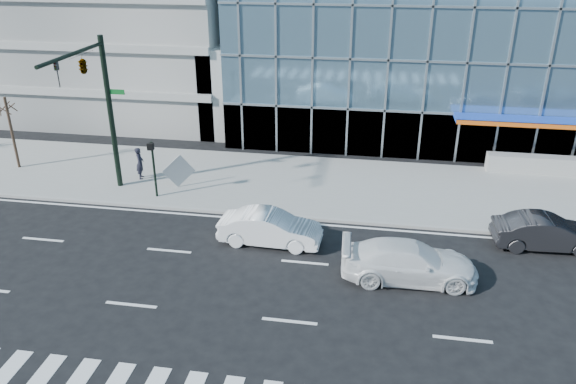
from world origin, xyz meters
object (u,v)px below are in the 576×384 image
Objects in this scene: traffic_signal at (92,82)px; white_suv at (409,262)px; pedestrian at (140,163)px; dark_sedan at (546,232)px; tilted_panel at (179,171)px; ped_signal_post at (153,161)px; white_sedan at (270,228)px; street_tree_near at (7,107)px.

traffic_signal is 1.49× the size of white_suv.
traffic_signal reaches higher than pedestrian.
white_suv is at bearing 117.04° from dark_sedan.
tilted_panel is (-17.96, 3.38, 0.31)m from dark_sedan.
dark_sedan is 18.28m from tilted_panel.
traffic_signal is 6.15× the size of tilted_panel.
white_suv is (12.74, -5.44, -1.36)m from ped_signal_post.
tilted_panel is at bearing -124.39° from pedestrian.
ped_signal_post is 7.74m from white_sedan.
ped_signal_post is 13.92m from white_suv.
street_tree_near is (-7.00, 2.93, -2.39)m from traffic_signal.
ped_signal_post is at bearing 63.77° from white_suv.
pedestrian reaches higher than dark_sedan.
dark_sedan is 2.53× the size of pedestrian.
traffic_signal is 5.77m from pedestrian.
street_tree_near is at bearing 138.19° from tilted_panel.
traffic_signal is 4.45× the size of pedestrian.
tilted_panel is (0.78, 1.43, -1.08)m from ped_signal_post.
white_sedan is at bearing 69.29° from white_suv.
white_suv is 6.30m from white_sedan.
pedestrian reaches higher than white_suv.
pedestrian is (-1.75, 2.18, -1.09)m from ped_signal_post.
street_tree_near reaches higher than tilted_panel.
traffic_signal is at bearing -171.48° from ped_signal_post.
ped_signal_post reaches higher than white_suv.
dark_sedan is at bearing -46.21° from tilted_panel.
white_suv is 2.99× the size of pedestrian.
ped_signal_post is at bearing 80.86° from dark_sedan.
ped_signal_post is 1.67× the size of pedestrian.
white_suv is 1.18× the size of dark_sedan.
pedestrian is (-8.49, 5.72, 0.30)m from white_sedan.
street_tree_near reaches higher than ped_signal_post.
dark_sedan is (18.74, -1.94, -1.39)m from ped_signal_post.
white_suv is at bearing -18.40° from traffic_signal.
pedestrian is at bearing 73.66° from traffic_signal.
white_sedan is (-6.00, 1.90, -0.03)m from white_suv.
traffic_signal is 16.94m from white_suv.
white_sedan is 1.00× the size of dark_sedan.
street_tree_near is 8.23m from pedestrian.
white_sedan is at bearing -75.39° from tilted_panel.
street_tree_near is at bearing 69.34° from pedestrian.
ped_signal_post is at bearing -159.17° from pedestrian.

